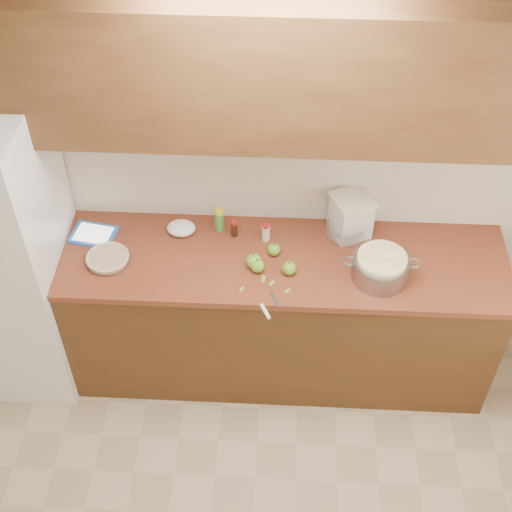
# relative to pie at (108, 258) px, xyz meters

# --- Properties ---
(room_shell) EXTENTS (3.60, 3.60, 3.60)m
(room_shell) POSITION_rel_pie_xyz_m (0.83, -1.41, 0.36)
(room_shell) COLOR tan
(room_shell) RESTS_ON ground
(counter_run) EXTENTS (2.64, 0.68, 0.92)m
(counter_run) POSITION_rel_pie_xyz_m (0.83, 0.07, -0.48)
(counter_run) COLOR #502E16
(counter_run) RESTS_ON ground
(upper_cabinets) EXTENTS (2.60, 0.34, 0.70)m
(upper_cabinets) POSITION_rel_pie_xyz_m (0.83, 0.22, 1.01)
(upper_cabinets) COLOR brown
(upper_cabinets) RESTS_ON room_shell
(pie) EXTENTS (0.24, 0.24, 0.04)m
(pie) POSITION_rel_pie_xyz_m (0.00, 0.00, 0.00)
(pie) COLOR silver
(pie) RESTS_ON counter_run
(colander) EXTENTS (0.39, 0.29, 0.15)m
(colander) POSITION_rel_pie_xyz_m (1.44, -0.04, 0.05)
(colander) COLOR gray
(colander) RESTS_ON counter_run
(flour_canister) EXTENTS (0.27, 0.27, 0.25)m
(flour_canister) POSITION_rel_pie_xyz_m (1.29, 0.29, 0.11)
(flour_canister) COLOR silver
(flour_canister) RESTS_ON counter_run
(tablet) EXTENTS (0.27, 0.22, 0.02)m
(tablet) POSITION_rel_pie_xyz_m (-0.12, 0.19, -0.01)
(tablet) COLOR blue
(tablet) RESTS_ON counter_run
(paring_knife) EXTENTS (0.11, 0.19, 0.02)m
(paring_knife) POSITION_rel_pie_xyz_m (0.86, -0.31, -0.01)
(paring_knife) COLOR gray
(paring_knife) RESTS_ON counter_run
(lemon_bottle) EXTENTS (0.05, 0.05, 0.15)m
(lemon_bottle) POSITION_rel_pie_xyz_m (0.58, 0.28, 0.05)
(lemon_bottle) COLOR #4C8C38
(lemon_bottle) RESTS_ON counter_run
(cinnamon_shaker) EXTENTS (0.04, 0.04, 0.11)m
(cinnamon_shaker) POSITION_rel_pie_xyz_m (0.84, 0.21, 0.03)
(cinnamon_shaker) COLOR beige
(cinnamon_shaker) RESTS_ON counter_run
(vanilla_bottle) EXTENTS (0.04, 0.04, 0.11)m
(vanilla_bottle) POSITION_rel_pie_xyz_m (0.66, 0.23, 0.03)
(vanilla_bottle) COLOR black
(vanilla_bottle) RESTS_ON counter_run
(mixing_bowl) EXTENTS (0.22, 0.22, 0.08)m
(mixing_bowl) POSITION_rel_pie_xyz_m (1.27, 0.27, 0.02)
(mixing_bowl) COLOR silver
(mixing_bowl) RESTS_ON counter_run
(paper_towel) EXTENTS (0.17, 0.15, 0.07)m
(paper_towel) POSITION_rel_pie_xyz_m (0.37, 0.24, 0.01)
(paper_towel) COLOR white
(paper_towel) RESTS_ON counter_run
(apple_left) EXTENTS (0.08, 0.08, 0.10)m
(apple_left) POSITION_rel_pie_xyz_m (0.78, -0.00, 0.02)
(apple_left) COLOR #619B22
(apple_left) RESTS_ON counter_run
(apple_center) EXTENTS (0.07, 0.07, 0.08)m
(apple_center) POSITION_rel_pie_xyz_m (0.88, 0.10, 0.02)
(apple_center) COLOR #619B22
(apple_center) RESTS_ON counter_run
(apple_front) EXTENTS (0.08, 0.08, 0.09)m
(apple_front) POSITION_rel_pie_xyz_m (0.80, -0.03, 0.02)
(apple_front) COLOR #619B22
(apple_front) RESTS_ON counter_run
(apple_extra) EXTENTS (0.08, 0.08, 0.09)m
(apple_extra) POSITION_rel_pie_xyz_m (0.97, -0.04, 0.02)
(apple_extra) COLOR #619B22
(apple_extra) RESTS_ON counter_run
(peel_a) EXTENTS (0.03, 0.04, 0.00)m
(peel_a) POSITION_rel_pie_xyz_m (0.88, -0.12, -0.02)
(peel_a) COLOR #80A651
(peel_a) RESTS_ON counter_run
(peel_b) EXTENTS (0.04, 0.04, 0.00)m
(peel_b) POSITION_rel_pie_xyz_m (0.96, -0.17, -0.02)
(peel_b) COLOR #80A651
(peel_b) RESTS_ON counter_run
(peel_c) EXTENTS (0.03, 0.04, 0.00)m
(peel_c) POSITION_rel_pie_xyz_m (0.73, -0.17, -0.02)
(peel_c) COLOR #80A651
(peel_c) RESTS_ON counter_run
(peel_d) EXTENTS (0.02, 0.05, 0.00)m
(peel_d) POSITION_rel_pie_xyz_m (0.84, -0.09, -0.02)
(peel_d) COLOR #80A651
(peel_d) RESTS_ON counter_run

